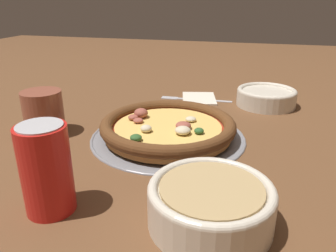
% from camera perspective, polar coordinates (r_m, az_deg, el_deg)
% --- Properties ---
extents(ground_plane, '(3.00, 3.00, 0.00)m').
position_cam_1_polar(ground_plane, '(0.68, 0.00, -1.99)').
color(ground_plane, brown).
extents(pizza_tray, '(0.32, 0.32, 0.01)m').
position_cam_1_polar(pizza_tray, '(0.67, 0.00, -1.79)').
color(pizza_tray, gray).
rests_on(pizza_tray, ground_plane).
extents(pizza, '(0.28, 0.28, 0.04)m').
position_cam_1_polar(pizza, '(0.67, -0.03, -0.13)').
color(pizza, '#A86B33').
rests_on(pizza, pizza_tray).
extents(bowl_near, '(0.16, 0.16, 0.06)m').
position_cam_1_polar(bowl_near, '(0.43, 7.45, -13.02)').
color(bowl_near, beige).
rests_on(bowl_near, ground_plane).
extents(bowl_far, '(0.15, 0.15, 0.05)m').
position_cam_1_polar(bowl_far, '(0.90, 16.73, 4.95)').
color(bowl_far, beige).
rests_on(bowl_far, ground_plane).
extents(drinking_cup, '(0.08, 0.08, 0.09)m').
position_cam_1_polar(drinking_cup, '(0.73, -20.86, 2.20)').
color(drinking_cup, brown).
rests_on(drinking_cup, ground_plane).
extents(napkin, '(0.13, 0.11, 0.01)m').
position_cam_1_polar(napkin, '(0.93, 5.42, 4.94)').
color(napkin, beige).
rests_on(napkin, ground_plane).
extents(fork, '(0.02, 0.20, 0.00)m').
position_cam_1_polar(fork, '(0.92, 4.19, 4.71)').
color(fork, '#B7B7BC').
rests_on(fork, ground_plane).
extents(beverage_can, '(0.07, 0.07, 0.12)m').
position_cam_1_polar(beverage_can, '(0.46, -20.45, -7.06)').
color(beverage_can, red).
rests_on(beverage_can, ground_plane).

